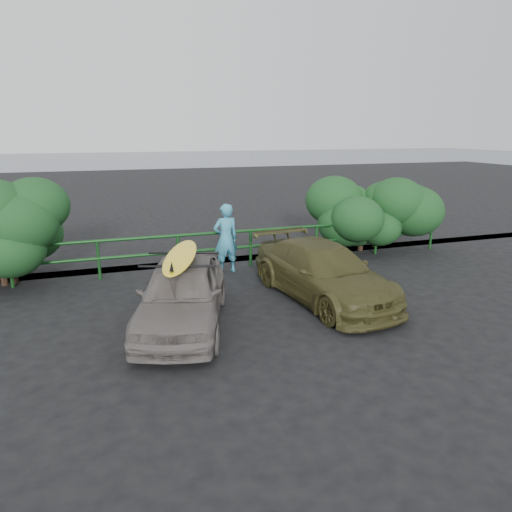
{
  "coord_description": "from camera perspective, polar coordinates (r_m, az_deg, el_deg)",
  "views": [
    {
      "loc": [
        -2.66,
        -6.68,
        3.64
      ],
      "look_at": [
        0.35,
        2.54,
        0.98
      ],
      "focal_mm": 32.0,
      "sensor_mm": 36.0,
      "label": 1
    }
  ],
  "objects": [
    {
      "name": "surfboard",
      "position": [
        8.62,
        -9.4,
        -0.01
      ],
      "size": [
        1.25,
        2.62,
        0.08
      ],
      "primitive_type": "ellipsoid",
      "rotation": [
        0.0,
        0.0,
        -0.29
      ],
      "color": "yellow",
      "rests_on": "roof_rack"
    },
    {
      "name": "roof_rack",
      "position": [
        8.64,
        -9.39,
        -0.4
      ],
      "size": [
        1.6,
        1.32,
        0.05
      ],
      "primitive_type": null,
      "rotation": [
        0.0,
        0.0,
        -0.29
      ],
      "color": "black",
      "rests_on": "sedan"
    },
    {
      "name": "man",
      "position": [
        11.97,
        -3.79,
        2.2
      ],
      "size": [
        0.72,
        0.52,
        1.84
      ],
      "primitive_type": "imported",
      "rotation": [
        0.0,
        0.0,
        3.26
      ],
      "color": "teal",
      "rests_on": "ground"
    },
    {
      "name": "ground",
      "position": [
        8.06,
        3.28,
        -11.51
      ],
      "size": [
        80.0,
        80.0,
        0.0
      ],
      "primitive_type": "plane",
      "color": "black"
    },
    {
      "name": "sedan",
      "position": [
        8.84,
        -9.2,
        -4.61
      ],
      "size": [
        2.57,
        4.1,
        1.3
      ],
      "primitive_type": "imported",
      "rotation": [
        0.0,
        0.0,
        -0.29
      ],
      "color": "#675F5B",
      "rests_on": "ground"
    },
    {
      "name": "shrub_right",
      "position": [
        14.62,
        13.89,
        4.75
      ],
      "size": [
        3.2,
        2.4,
        2.12
      ],
      "primitive_type": null,
      "color": "#19471D",
      "rests_on": "ground"
    },
    {
      "name": "shrub_left",
      "position": [
        12.49,
        -27.63,
        2.71
      ],
      "size": [
        3.2,
        2.4,
        2.56
      ],
      "primitive_type": null,
      "color": "#19471D",
      "rests_on": "ground"
    },
    {
      "name": "ocean",
      "position": [
        66.83,
        -16.12,
        11.66
      ],
      "size": [
        200.0,
        200.0,
        0.0
      ],
      "primitive_type": "plane",
      "color": "#525A65",
      "rests_on": "ground"
    },
    {
      "name": "guardrail",
      "position": [
        12.38,
        -5.1,
        0.7
      ],
      "size": [
        14.0,
        0.08,
        1.04
      ],
      "primitive_type": null,
      "color": "#124016",
      "rests_on": "ground"
    },
    {
      "name": "olive_vehicle",
      "position": [
        10.23,
        8.38,
        -1.99
      ],
      "size": [
        2.29,
        4.44,
        1.23
      ],
      "primitive_type": "imported",
      "rotation": [
        0.0,
        0.0,
        0.14
      ],
      "color": "#403D1C",
      "rests_on": "ground"
    }
  ]
}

